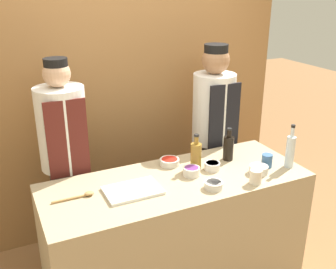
% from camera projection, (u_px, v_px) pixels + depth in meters
% --- Properties ---
extents(cabinet_wall, '(2.93, 0.18, 2.40)m').
position_uv_depth(cabinet_wall, '(124.00, 97.00, 3.44)').
color(cabinet_wall, olive).
rests_on(cabinet_wall, ground_plane).
extents(counter, '(1.83, 0.70, 0.89)m').
position_uv_depth(counter, '(176.00, 234.00, 2.84)').
color(counter, tan).
rests_on(counter, ground_plane).
extents(sauce_bowl_brown, '(0.11, 0.11, 0.05)m').
position_uv_depth(sauce_bowl_brown, '(212.00, 166.00, 2.81)').
color(sauce_bowl_brown, silver).
rests_on(sauce_bowl_brown, counter).
extents(sauce_bowl_purple, '(0.12, 0.12, 0.06)m').
position_uv_depth(sauce_bowl_purple, '(192.00, 171.00, 2.72)').
color(sauce_bowl_purple, silver).
rests_on(sauce_bowl_purple, counter).
extents(sauce_bowl_red, '(0.14, 0.14, 0.05)m').
position_uv_depth(sauce_bowl_red, '(170.00, 161.00, 2.88)').
color(sauce_bowl_red, silver).
rests_on(sauce_bowl_red, counter).
extents(sauce_bowl_white, '(0.12, 0.12, 0.05)m').
position_uv_depth(sauce_bowl_white, '(214.00, 185.00, 2.55)').
color(sauce_bowl_white, silver).
rests_on(sauce_bowl_white, counter).
extents(sauce_bowl_green, '(0.13, 0.13, 0.06)m').
position_uv_depth(sauce_bowl_green, '(259.00, 169.00, 2.75)').
color(sauce_bowl_green, silver).
rests_on(sauce_bowl_green, counter).
extents(cutting_board, '(0.36, 0.24, 0.02)m').
position_uv_depth(cutting_board, '(133.00, 190.00, 2.52)').
color(cutting_board, white).
rests_on(cutting_board, counter).
extents(bottle_clear, '(0.06, 0.06, 0.32)m').
position_uv_depth(bottle_clear, '(290.00, 151.00, 2.82)').
color(bottle_clear, silver).
rests_on(bottle_clear, counter).
extents(bottle_soy, '(0.08, 0.08, 0.25)m').
position_uv_depth(bottle_soy, '(228.00, 147.00, 2.94)').
color(bottle_soy, black).
rests_on(bottle_soy, counter).
extents(bottle_vinegar, '(0.08, 0.08, 0.26)m').
position_uv_depth(bottle_vinegar, '(196.00, 155.00, 2.80)').
color(bottle_vinegar, olive).
rests_on(bottle_vinegar, counter).
extents(cup_cream, '(0.08, 0.08, 0.10)m').
position_uv_depth(cup_cream, '(256.00, 177.00, 2.61)').
color(cup_cream, silver).
rests_on(cup_cream, counter).
extents(cup_blue, '(0.08, 0.08, 0.10)m').
position_uv_depth(cup_blue, '(267.00, 161.00, 2.84)').
color(cup_blue, '#386093').
rests_on(cup_blue, counter).
extents(wooden_spoon, '(0.26, 0.05, 0.03)m').
position_uv_depth(wooden_spoon, '(80.00, 196.00, 2.45)').
color(wooden_spoon, '#B2844C').
rests_on(wooden_spoon, counter).
extents(chef_left, '(0.35, 0.35, 1.67)m').
position_uv_depth(chef_left, '(66.00, 162.00, 2.90)').
color(chef_left, '#28282D').
rests_on(chef_left, ground_plane).
extents(chef_right, '(0.35, 0.35, 1.68)m').
position_uv_depth(chef_right, '(213.00, 134.00, 3.40)').
color(chef_right, '#28282D').
rests_on(chef_right, ground_plane).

